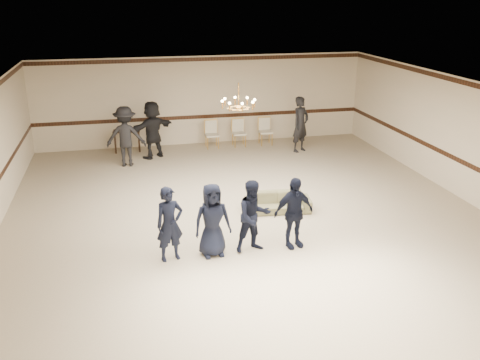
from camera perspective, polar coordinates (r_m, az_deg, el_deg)
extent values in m
cube|color=tan|center=(13.46, 0.80, -3.82)|extent=(12.00, 14.00, 0.01)
cube|color=#30241B|center=(12.54, 0.87, 9.72)|extent=(12.00, 14.00, 0.01)
cube|color=beige|center=(19.59, -4.06, 8.53)|extent=(12.00, 0.01, 3.20)
cube|color=beige|center=(6.91, 15.10, -14.14)|extent=(12.00, 0.01, 3.20)
cube|color=beige|center=(15.42, 23.10, 3.94)|extent=(0.01, 14.00, 3.20)
cube|color=#341B0F|center=(19.70, -4.01, 6.81)|extent=(12.00, 0.02, 0.14)
cube|color=#341B0F|center=(19.34, -4.16, 12.83)|extent=(12.00, 0.02, 0.14)
imported|color=black|center=(11.12, -7.58, -4.72)|extent=(0.67, 0.52, 1.61)
imported|color=black|center=(11.22, -2.99, -4.33)|extent=(0.84, 0.59, 1.61)
imported|color=black|center=(11.39, 1.48, -3.93)|extent=(0.88, 0.74, 1.61)
imported|color=black|center=(11.63, 5.79, -3.52)|extent=(1.00, 0.57, 1.61)
imported|color=#666444|center=(13.66, 4.08, -2.40)|extent=(1.74, 0.85, 0.49)
imported|color=black|center=(17.42, -12.19, 4.60)|extent=(1.34, 0.89, 1.94)
imported|color=black|center=(18.12, -9.39, 5.37)|extent=(1.84, 1.43, 1.94)
imported|color=black|center=(18.72, 6.53, 5.97)|extent=(0.85, 0.76, 1.94)
cube|color=#341F11|center=(19.11, -12.04, 4.13)|extent=(0.96, 0.47, 0.78)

